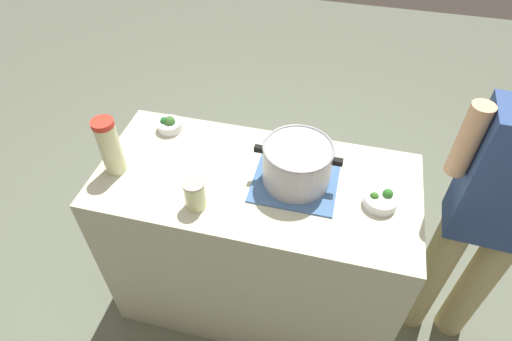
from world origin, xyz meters
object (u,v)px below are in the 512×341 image
Objects in this scene: lemonade_pitcher at (110,146)px; broccoli_bowl_front at (169,125)px; cooking_pot at (297,163)px; person_cook at (491,218)px; broccoli_bowl_center at (380,200)px; mason_jar at (195,194)px.

broccoli_bowl_front is at bearing 68.55° from lemonade_pitcher.
cooking_pot is 0.67m from broccoli_bowl_front.
lemonade_pitcher is 0.16× the size of person_cook.
broccoli_bowl_center is (0.34, -0.05, -0.08)m from cooking_pot.
broccoli_bowl_front is (0.12, 0.30, -0.10)m from lemonade_pitcher.
broccoli_bowl_front is 0.07× the size of person_cook.
broccoli_bowl_front is at bearing 123.94° from mason_jar.
broccoli_bowl_center is (0.70, 0.18, -0.04)m from mason_jar.
person_cook reaches higher than cooking_pot.
cooking_pot is at bearing 32.26° from mason_jar.
lemonade_pitcher is at bearing -111.45° from broccoli_bowl_front.
cooking_pot is at bearing -16.51° from broccoli_bowl_front.
person_cook is (1.55, 0.16, -0.19)m from lemonade_pitcher.
mason_jar is at bearing -56.06° from broccoli_bowl_front.
cooking_pot reaches higher than broccoli_bowl_front.
broccoli_bowl_front reaches higher than broccoli_bowl_center.
mason_jar is at bearing -166.91° from person_cook.
mason_jar is (0.40, -0.11, -0.07)m from lemonade_pitcher.
cooking_pot is 3.03× the size of broccoli_bowl_front.
mason_jar reaches higher than broccoli_bowl_front.
person_cook is at bearing -5.81° from broccoli_bowl_front.
broccoli_bowl_center is 0.08× the size of person_cook.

